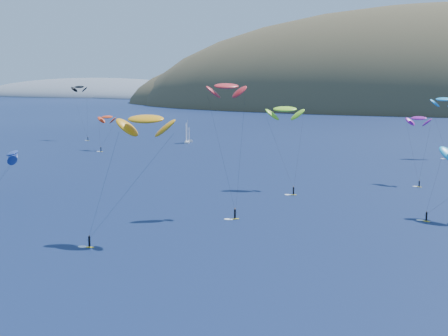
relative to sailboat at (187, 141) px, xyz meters
name	(u,v)px	position (x,y,z in m)	size (l,w,h in m)	color
headland	(111,98)	(-383.34, 551.03, -4.23)	(460.00, 250.00, 60.00)	slate
sailboat	(187,141)	(0.00, 0.00, 0.00)	(8.11, 7.43, 9.67)	silver
kitesurfer_1	(107,117)	(-17.70, -33.97, 11.69)	(8.08, 8.97, 14.77)	yellow
kitesurfer_2	(146,119)	(61.26, -145.58, 19.88)	(12.19, 11.89, 23.52)	yellow
kitesurfer_3	(285,109)	(68.68, -87.84, 18.93)	(10.93, 13.26, 22.39)	yellow
kitesurfer_4	(444,99)	(102.61, -10.49, 19.27)	(9.25, 6.69, 22.59)	yellow
kitesurfer_6	(419,118)	(99.14, -67.85, 16.17)	(7.28, 9.78, 18.96)	yellow
kitesurfer_9	(226,87)	(66.38, -121.57, 25.02)	(8.59, 8.84, 28.18)	yellow
kitesurfer_10	(12,153)	(9.40, -118.62, 8.62)	(8.79, 12.47, 11.98)	yellow
kitesurfer_12	(79,87)	(-51.03, -3.55, 22.43)	(10.74, 6.09, 25.42)	yellow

